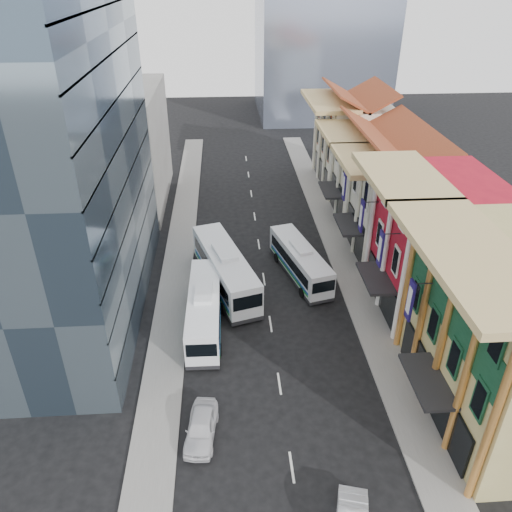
{
  "coord_description": "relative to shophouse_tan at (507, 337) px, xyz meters",
  "views": [
    {
      "loc": [
        -3.47,
        -18.42,
        26.29
      ],
      "look_at": [
        -1.03,
        18.09,
        4.91
      ],
      "focal_mm": 35.0,
      "sensor_mm": 36.0,
      "label": 1
    }
  ],
  "objects": [
    {
      "name": "sedan_left",
      "position": [
        -19.5,
        -1.27,
        -5.22
      ],
      "size": [
        2.4,
        4.79,
        1.56
      ],
      "primitive_type": "imported",
      "rotation": [
        0.0,
        0.0,
        -0.12
      ],
      "color": "silver",
      "rests_on": "ground"
    },
    {
      "name": "shophouse_cream_near",
      "position": [
        0.0,
        21.5,
        -1.0
      ],
      "size": [
        8.0,
        9.0,
        10.0
      ],
      "primitive_type": "cube",
      "color": "beige",
      "rests_on": "ground"
    },
    {
      "name": "bus_left_far",
      "position": [
        -17.71,
        15.92,
        -3.98
      ],
      "size": [
        6.43,
        12.94,
        4.05
      ],
      "primitive_type": null,
      "rotation": [
        0.0,
        0.0,
        0.29
      ],
      "color": "silver",
      "rests_on": "ground"
    },
    {
      "name": "shophouse_cream_far",
      "position": [
        0.0,
        41.0,
        -0.5
      ],
      "size": [
        8.0,
        12.0,
        11.0
      ],
      "primitive_type": "cube",
      "color": "beige",
      "rests_on": "ground"
    },
    {
      "name": "bus_right",
      "position": [
        -10.48,
        17.42,
        -4.3
      ],
      "size": [
        5.06,
        10.86,
        3.39
      ],
      "primitive_type": null,
      "rotation": [
        0.0,
        0.0,
        0.25
      ],
      "color": "silver",
      "rests_on": "ground"
    },
    {
      "name": "shophouse_tan",
      "position": [
        0.0,
        0.0,
        0.0
      ],
      "size": [
        8.0,
        14.0,
        12.0
      ],
      "primitive_type": "cube",
      "color": "tan",
      "rests_on": "ground"
    },
    {
      "name": "office_block_far",
      "position": [
        -30.0,
        37.0,
        1.0
      ],
      "size": [
        10.0,
        18.0,
        14.0
      ],
      "primitive_type": "cube",
      "color": "gray",
      "rests_on": "ground"
    },
    {
      "name": "bus_left_near",
      "position": [
        -19.5,
        10.11,
        -4.2
      ],
      "size": [
        2.78,
        11.24,
        3.59
      ],
      "primitive_type": null,
      "rotation": [
        0.0,
        0.0,
        -0.01
      ],
      "color": "white",
      "rests_on": "ground"
    },
    {
      "name": "sidewalk_right",
      "position": [
        -5.5,
        17.0,
        -5.92
      ],
      "size": [
        3.0,
        90.0,
        0.15
      ],
      "primitive_type": "cube",
      "color": "slate",
      "rests_on": "ground"
    },
    {
      "name": "shophouse_cream_mid",
      "position": [
        0.0,
        30.5,
        -1.0
      ],
      "size": [
        8.0,
        9.0,
        10.0
      ],
      "primitive_type": "cube",
      "color": "beige",
      "rests_on": "ground"
    },
    {
      "name": "shophouse_red",
      "position": [
        0.0,
        12.0,
        0.0
      ],
      "size": [
        8.0,
        10.0,
        12.0
      ],
      "primitive_type": "cube",
      "color": "#AB1323",
      "rests_on": "ground"
    },
    {
      "name": "sidewalk_left",
      "position": [
        -22.5,
        17.0,
        -5.92
      ],
      "size": [
        3.0,
        90.0,
        0.15
      ],
      "primitive_type": "cube",
      "color": "slate",
      "rests_on": "ground"
    },
    {
      "name": "office_tower",
      "position": [
        -31.0,
        14.0,
        9.0
      ],
      "size": [
        12.0,
        26.0,
        30.0
      ],
      "primitive_type": "cube",
      "color": "#3B4D5D",
      "rests_on": "ground"
    },
    {
      "name": "ground",
      "position": [
        -14.0,
        -5.0,
        -6.0
      ],
      "size": [
        200.0,
        200.0,
        0.0
      ],
      "primitive_type": "plane",
      "color": "black",
      "rests_on": "ground"
    }
  ]
}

